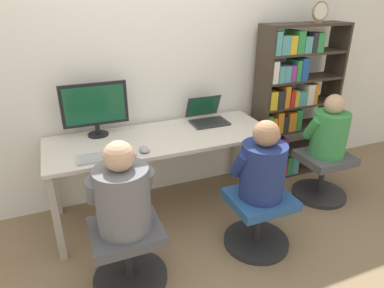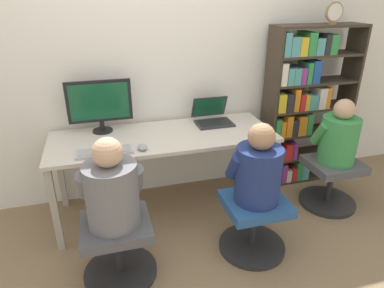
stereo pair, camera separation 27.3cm
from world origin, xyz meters
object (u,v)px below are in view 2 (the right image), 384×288
(office_chair_right, at_px, (254,222))
(bookshelf, at_px, (300,106))
(laptop, at_px, (213,118))
(person_near_shelf, at_px, (339,136))
(person_at_laptop, at_px, (258,169))
(desk_clock, at_px, (334,13))
(office_chair_side, at_px, (331,181))
(office_chair_left, at_px, (118,246))
(keyboard, at_px, (105,152))
(person_at_monitor, at_px, (112,189))
(desktop_monitor, at_px, (100,105))

(office_chair_right, distance_m, bookshelf, 1.33)
(laptop, xyz_separation_m, person_near_shelf, (0.97, -0.49, -0.09))
(person_at_laptop, relative_size, desk_clock, 3.14)
(office_chair_right, relative_size, office_chair_side, 1.00)
(person_near_shelf, bearing_deg, bookshelf, 99.39)
(office_chair_side, bearing_deg, office_chair_left, -169.36)
(keyboard, height_order, office_chair_side, keyboard)
(person_at_laptop, height_order, office_chair_side, person_at_laptop)
(person_at_monitor, relative_size, person_near_shelf, 1.06)
(laptop, bearing_deg, keyboard, -158.19)
(laptop, distance_m, office_chair_side, 1.21)
(office_chair_right, distance_m, office_chair_side, 1.00)
(laptop, bearing_deg, office_chair_left, -137.95)
(person_at_monitor, bearing_deg, desk_clock, 21.70)
(keyboard, distance_m, person_near_shelf, 1.94)
(office_chair_side, bearing_deg, person_near_shelf, 90.00)
(laptop, relative_size, keyboard, 0.79)
(desktop_monitor, bearing_deg, office_chair_left, -89.24)
(person_at_laptop, xyz_separation_m, person_near_shelf, (0.93, 0.36, -0.01))
(laptop, relative_size, office_chair_right, 0.64)
(laptop, bearing_deg, person_at_monitor, -138.09)
(laptop, xyz_separation_m, bookshelf, (0.89, 0.00, 0.03))
(keyboard, distance_m, person_at_laptop, 1.12)
(office_chair_right, height_order, bookshelf, bookshelf)
(bookshelf, bearing_deg, person_at_monitor, -155.04)
(laptop, height_order, person_at_laptop, person_at_laptop)
(bookshelf, bearing_deg, office_chair_left, -154.93)
(office_chair_side, bearing_deg, person_at_monitor, -169.48)
(bookshelf, bearing_deg, person_at_laptop, -134.56)
(keyboard, bearing_deg, office_chair_right, -25.14)
(desktop_monitor, height_order, keyboard, desktop_monitor)
(bookshelf, xyz_separation_m, person_near_shelf, (0.08, -0.50, -0.12))
(keyboard, xyz_separation_m, person_at_laptop, (1.01, -0.47, -0.05))
(office_chair_right, xyz_separation_m, person_at_monitor, (-0.99, 0.01, 0.45))
(person_near_shelf, bearing_deg, desk_clock, 78.68)
(keyboard, bearing_deg, person_near_shelf, -3.12)
(keyboard, relative_size, office_chair_right, 0.81)
(desktop_monitor, xyz_separation_m, person_near_shelf, (1.94, -0.54, -0.28))
(office_chair_left, height_order, office_chair_side, same)
(laptop, bearing_deg, person_near_shelf, -26.92)
(desktop_monitor, bearing_deg, office_chair_right, -42.23)
(keyboard, relative_size, person_at_monitor, 0.68)
(keyboard, distance_m, office_chair_side, 2.00)
(keyboard, distance_m, bookshelf, 1.90)
(laptop, distance_m, desk_clock, 1.37)
(office_chair_left, distance_m, person_near_shelf, 2.01)
(office_chair_side, bearing_deg, desk_clock, 78.78)
(office_chair_right, xyz_separation_m, office_chair_side, (0.93, 0.36, 0.00))
(office_chair_left, distance_m, office_chair_right, 0.99)
(laptop, relative_size, person_at_laptop, 0.55)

